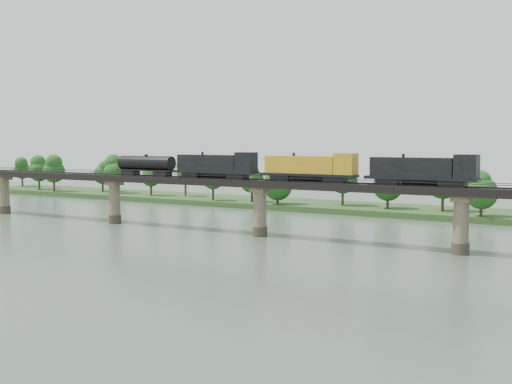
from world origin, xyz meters
The scene contains 6 objects.
ground centered at (0.00, 0.00, 0.00)m, with size 400.00×400.00×0.00m, color #3C4D3C.
far_bank centered at (0.00, 85.00, 0.80)m, with size 300.00×24.00×1.60m, color #27471C.
bridge centered at (0.00, 30.00, 5.46)m, with size 236.00×30.00×11.50m.
bridge_superstructure centered at (0.00, 30.00, 11.79)m, with size 220.00×4.90×0.75m.
far_treeline centered at (-8.21, 80.52, 8.83)m, with size 289.06×17.54×13.60m.
freight_train centered at (3.64, 30.00, 14.15)m, with size 80.71×3.14×5.56m.
Camera 1 is at (66.69, -80.66, 19.20)m, focal length 45.00 mm.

